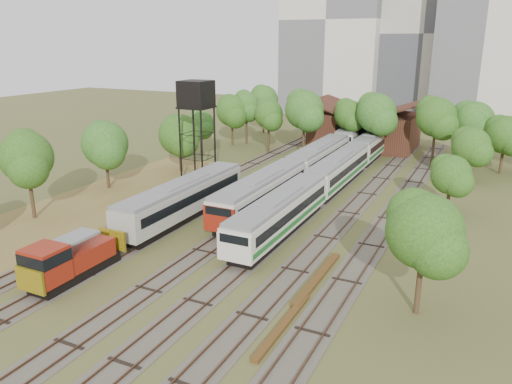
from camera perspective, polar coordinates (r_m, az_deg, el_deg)
The scene contains 18 objects.
ground at distance 32.77m, azimuth -12.81°, elevation -13.96°, with size 240.00×240.00×0.00m, color #475123.
dry_grass_patch at distance 49.66m, azimuth -23.45°, elevation -4.04°, with size 14.00×60.00×0.04m, color brown.
tracks at distance 52.89m, azimuth 3.61°, elevation -1.35°, with size 24.60×80.00×0.19m.
railcar_red_set at distance 57.37m, azimuth 4.38°, elevation 2.12°, with size 3.04×34.58×3.76m.
railcar_green_set at distance 59.93m, azimuth 9.41°, elevation 2.49°, with size 2.90×52.07×3.58m.
railcar_rear at distance 82.75m, azimuth 11.47°, elevation 6.41°, with size 3.01×16.08×3.72m.
shunter_locomotive at distance 38.19m, azimuth -20.85°, elevation -7.42°, with size 2.53×8.10×3.32m.
old_grey_coach at distance 48.52m, azimuth -8.26°, elevation -0.75°, with size 2.98×18.00×3.69m.
water_tower at distance 60.08m, azimuth -6.86°, elevation 10.73°, with size 3.51×3.51×12.14m.
rail_pile_near at distance 36.85m, azimuth 7.04°, elevation -9.71°, with size 0.60×8.98×0.30m, color brown.
rail_pile_far at distance 31.20m, azimuth 3.10°, elevation -14.95°, with size 0.50×7.96×0.26m, color brown.
maintenance_shed at distance 82.93m, azimuth 12.28°, elevation 7.04°, with size 16.45×11.55×7.58m.
tree_band_left at distance 65.77m, azimuth -11.03°, elevation 6.84°, with size 8.41×75.25×8.75m.
tree_band_far at distance 73.23m, azimuth 15.34°, elevation 8.25°, with size 48.91×10.26×9.75m.
tree_band_right at distance 49.28m, azimuth 21.69°, elevation 1.77°, with size 5.19×39.67×7.90m.
tower_left at distance 122.11m, azimuth 9.20°, elevation 18.79°, with size 22.00×16.00×42.00m, color beige.
tower_centre at distance 122.59m, azimuth 19.22°, elevation 16.69°, with size 20.00×18.00×36.00m, color #B2AEA1.
tower_right at distance 113.82m, azimuth 25.29°, elevation 19.14°, with size 18.00×16.00×48.00m, color beige.
Camera 1 is at (18.35, -21.49, 16.59)m, focal length 35.00 mm.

